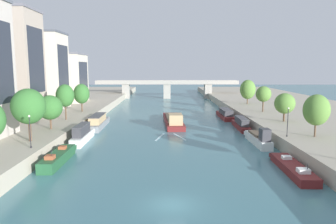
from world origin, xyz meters
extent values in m
plane|color=#42757F|center=(0.00, 0.00, 0.00)|extent=(400.00, 400.00, 0.00)
cube|color=#B2A893|center=(-34.57, 55.00, 1.05)|extent=(36.00, 170.00, 2.10)
cube|color=#B2A893|center=(34.57, 55.00, 1.05)|extent=(36.00, 170.00, 2.10)
cube|color=maroon|center=(1.08, 42.03, 0.49)|extent=(4.57, 19.46, 0.97)
cube|color=maroon|center=(0.57, 52.02, 0.58)|extent=(3.47, 1.38, 0.85)
cube|color=maroon|center=(1.08, 42.03, 1.00)|extent=(4.64, 19.47, 0.06)
cube|color=tan|center=(1.42, 35.47, 2.05)|extent=(2.89, 3.99, 2.04)
cube|color=black|center=(1.32, 37.41, 2.36)|extent=(2.15, 0.14, 0.57)
cube|color=brown|center=(0.98, 43.95, 1.21)|extent=(3.31, 10.17, 0.36)
cylinder|color=#232328|center=(1.91, 36.27, 1.58)|extent=(0.07, 0.07, 1.10)
cube|color=silver|center=(1.97, 28.17, 0.01)|extent=(2.29, 5.79, 0.03)
cube|color=silver|center=(-1.63, 27.99, 0.01)|extent=(1.71, 5.93, 0.03)
cube|color=#235633|center=(-14.73, 12.75, 0.64)|extent=(1.99, 9.58, 1.28)
cube|color=#235633|center=(-14.76, 17.89, 0.77)|extent=(1.84, 1.28, 1.01)
cube|color=#235633|center=(-14.73, 12.75, 1.31)|extent=(2.03, 9.58, 0.06)
cube|color=#9E5133|center=(-14.74, 14.86, 1.54)|extent=(0.97, 0.91, 0.40)
cube|color=#9E5133|center=(-14.71, 10.07, 1.58)|extent=(1.07, 1.11, 0.48)
cylinder|color=#232328|center=(-14.42, 9.88, 1.89)|extent=(0.07, 0.07, 1.10)
cube|color=silver|center=(-14.56, 24.60, 0.65)|extent=(1.81, 9.78, 1.30)
cube|color=silver|center=(-14.59, 29.84, 0.78)|extent=(1.67, 1.28, 1.02)
cube|color=silver|center=(-14.56, 24.60, 1.33)|extent=(1.84, 9.78, 0.06)
cube|color=#38383D|center=(-14.56, 24.12, 2.14)|extent=(1.47, 6.26, 1.56)
cube|color=#4C4C51|center=(-14.56, 24.12, 2.96)|extent=(1.58, 6.45, 0.08)
cylinder|color=#232328|center=(-14.29, 21.67, 1.91)|extent=(0.07, 0.07, 1.10)
cube|color=gray|center=(-14.68, 37.58, 0.59)|extent=(2.69, 12.53, 1.18)
cube|color=gray|center=(-14.76, 44.18, 0.71)|extent=(2.43, 1.28, 0.96)
cube|color=gray|center=(-14.68, 37.58, 1.21)|extent=(2.75, 12.53, 0.06)
cube|color=tan|center=(-14.67, 36.95, 1.92)|extent=(2.18, 8.03, 1.36)
cube|color=#4C4C51|center=(-14.67, 36.95, 2.64)|extent=(2.34, 8.27, 0.08)
cylinder|color=#232328|center=(-14.25, 33.83, 1.79)|extent=(0.07, 0.07, 1.10)
cube|color=maroon|center=(14.66, 8.82, 0.45)|extent=(2.59, 10.55, 0.91)
cube|color=maroon|center=(14.83, 14.41, 0.54)|extent=(2.18, 1.27, 0.81)
cube|color=maroon|center=(14.66, 8.82, 0.94)|extent=(2.63, 10.55, 0.06)
cube|color=white|center=(14.73, 11.13, 1.17)|extent=(1.16, 0.93, 0.40)
cube|color=white|center=(14.57, 5.89, 1.21)|extent=(1.28, 1.14, 0.48)
cylinder|color=#232328|center=(14.90, 5.67, 1.52)|extent=(0.07, 0.07, 1.10)
cube|color=silver|center=(14.57, 22.84, 0.63)|extent=(1.86, 9.68, 1.25)
cube|color=silver|center=(14.53, 28.02, 0.75)|extent=(1.71, 1.27, 1.00)
cube|color=silver|center=(14.57, 22.84, 1.28)|extent=(1.90, 9.68, 0.06)
cube|color=#38383D|center=(14.59, 19.55, 2.25)|extent=(1.36, 1.94, 1.87)
cube|color=black|center=(14.59, 20.53, 2.53)|extent=(1.07, 0.04, 0.52)
cube|color=brown|center=(14.56, 23.80, 1.49)|extent=(1.43, 5.04, 0.36)
cylinder|color=#232328|center=(14.86, 19.94, 1.86)|extent=(0.07, 0.07, 1.10)
cube|color=maroon|center=(14.86, 35.75, 0.47)|extent=(2.08, 10.49, 0.94)
cube|color=maroon|center=(14.99, 41.32, 0.56)|extent=(1.77, 1.25, 0.83)
cube|color=maroon|center=(14.86, 35.75, 0.97)|extent=(2.12, 10.49, 0.06)
cube|color=#38383D|center=(14.84, 35.23, 1.66)|extent=(1.66, 6.72, 1.31)
cube|color=#4C4C51|center=(14.84, 35.23, 2.35)|extent=(1.78, 6.92, 0.08)
cylinder|color=#232328|center=(15.06, 32.61, 1.55)|extent=(0.07, 0.07, 1.10)
cube|color=maroon|center=(14.22, 49.42, 0.46)|extent=(2.59, 12.10, 0.93)
cube|color=maroon|center=(14.19, 55.81, 0.56)|extent=(2.40, 1.22, 0.83)
cube|color=maroon|center=(14.22, 49.42, 0.96)|extent=(2.64, 12.11, 0.06)
cube|color=#38383D|center=(14.23, 48.81, 1.60)|extent=(2.11, 7.75, 1.22)
cube|color=#4C4C51|center=(14.23, 48.81, 2.25)|extent=(2.26, 7.98, 0.08)
cylinder|color=#232328|center=(14.62, 45.79, 1.54)|extent=(0.07, 0.07, 1.10)
cylinder|color=brown|center=(-19.72, 16.39, 3.89)|extent=(0.39, 0.39, 3.59)
ellipsoid|color=#336B2D|center=(-19.72, 16.39, 7.06)|extent=(4.66, 4.66, 4.97)
cylinder|color=brown|center=(-20.01, 25.16, 3.36)|extent=(0.31, 0.31, 2.53)
ellipsoid|color=#336B2D|center=(-20.01, 25.16, 5.76)|extent=(4.11, 4.11, 4.13)
cylinder|color=brown|center=(-20.45, 34.68, 3.89)|extent=(0.27, 0.27, 3.59)
ellipsoid|color=#336B2D|center=(-20.45, 34.68, 6.91)|extent=(3.55, 3.55, 4.46)
cylinder|color=brown|center=(-20.29, 46.21, 3.57)|extent=(0.30, 0.30, 2.94)
ellipsoid|color=#336B2D|center=(-20.29, 46.21, 6.31)|extent=(3.69, 3.69, 4.63)
cylinder|color=brown|center=(21.92, 18.89, 3.49)|extent=(0.26, 0.26, 2.78)
ellipsoid|color=#568438|center=(21.92, 18.89, 6.16)|extent=(3.83, 3.83, 4.67)
cylinder|color=brown|center=(22.28, 32.28, 3.31)|extent=(0.38, 0.38, 2.42)
ellipsoid|color=#568438|center=(22.28, 32.28, 5.60)|extent=(3.88, 3.88, 3.94)
cylinder|color=brown|center=(22.28, 45.49, 3.69)|extent=(0.31, 0.31, 3.18)
ellipsoid|color=#568438|center=(22.28, 45.49, 6.28)|extent=(3.53, 3.53, 3.66)
cylinder|color=brown|center=(22.70, 61.18, 3.42)|extent=(0.31, 0.31, 2.64)
ellipsoid|color=#568438|center=(22.70, 61.18, 6.24)|extent=(4.35, 4.35, 5.44)
cylinder|color=black|center=(-18.03, 12.54, 4.12)|extent=(0.11, 0.11, 4.04)
sphere|color=#EAE5C6|center=(-18.03, 12.54, 6.28)|extent=(0.28, 0.28, 0.28)
cylinder|color=black|center=(-18.03, 12.54, 2.20)|extent=(0.22, 0.22, 0.20)
cylinder|color=black|center=(17.78, 19.07, 4.17)|extent=(0.11, 0.11, 4.15)
sphere|color=#EAE5C6|center=(17.78, 19.07, 6.39)|extent=(0.28, 0.28, 0.28)
cylinder|color=black|center=(17.78, 19.07, 2.20)|extent=(0.22, 0.22, 0.20)
cube|color=#A89989|center=(-32.02, 36.02, 12.75)|extent=(11.59, 9.18, 21.30)
cube|color=slate|center=(-32.02, 36.02, 23.65)|extent=(11.94, 9.45, 0.50)
cube|color=#232833|center=(-26.20, 36.02, 13.81)|extent=(0.04, 7.34, 12.78)
cube|color=beige|center=(-32.02, 52.76, 11.41)|extent=(11.35, 9.70, 18.63)
cube|color=#4C515B|center=(-32.02, 52.76, 20.97)|extent=(11.69, 9.99, 0.50)
cube|color=#232833|center=(-26.32, 52.76, 12.34)|extent=(0.04, 7.76, 11.18)
cube|color=beige|center=(-32.02, 68.16, 9.13)|extent=(13.24, 11.87, 14.06)
cube|color=slate|center=(-32.02, 68.16, 16.41)|extent=(13.64, 12.22, 0.50)
cube|color=#232833|center=(-25.38, 68.16, 9.83)|extent=(0.04, 9.49, 8.44)
cube|color=#9E998E|center=(0.00, 99.44, 6.02)|extent=(57.15, 4.40, 0.60)
cube|color=#9E998E|center=(0.00, 97.44, 6.77)|extent=(57.15, 0.30, 0.90)
cube|color=#9E998E|center=(0.00, 101.44, 6.77)|extent=(57.15, 0.30, 0.90)
cube|color=#9E998E|center=(-16.57, 99.44, 2.86)|extent=(2.80, 3.60, 5.72)
cube|color=#9E998E|center=(0.00, 99.44, 2.86)|extent=(2.80, 3.60, 5.72)
cube|color=#9E998E|center=(16.57, 99.44, 2.86)|extent=(2.80, 3.60, 5.72)
camera|label=1|loc=(-0.56, -27.02, 12.46)|focal=33.43mm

